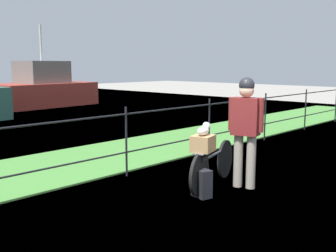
# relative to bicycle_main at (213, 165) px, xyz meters

# --- Properties ---
(ground_plane) EXTENTS (60.00, 60.00, 0.00)m
(ground_plane) POSITION_rel_bicycle_main_xyz_m (-0.54, -0.97, -0.34)
(ground_plane) COLOR gray
(grass_strip) EXTENTS (27.00, 2.40, 0.03)m
(grass_strip) POSITION_rel_bicycle_main_xyz_m (-0.54, 2.77, -0.32)
(grass_strip) COLOR #478438
(grass_strip) RESTS_ON ground
(iron_fence) EXTENTS (18.04, 0.04, 1.18)m
(iron_fence) POSITION_rel_bicycle_main_xyz_m (-0.54, 1.40, 0.35)
(iron_fence) COLOR black
(iron_fence) RESTS_ON ground
(bicycle_main) EXTENTS (1.67, 0.52, 0.63)m
(bicycle_main) POSITION_rel_bicycle_main_xyz_m (0.00, 0.00, 0.00)
(bicycle_main) COLOR black
(bicycle_main) RESTS_ON ground
(wooden_crate) EXTENTS (0.39, 0.36, 0.23)m
(wooden_crate) POSITION_rel_bicycle_main_xyz_m (-0.39, -0.11, 0.41)
(wooden_crate) COLOR #A87F51
(wooden_crate) RESTS_ON bicycle_main
(terrier_dog) EXTENTS (0.32, 0.21, 0.18)m
(terrier_dog) POSITION_rel_bicycle_main_xyz_m (-0.36, -0.11, 0.61)
(terrier_dog) COLOR silver
(terrier_dog) RESTS_ON wooden_crate
(cyclist_person) EXTENTS (0.36, 0.52, 1.68)m
(cyclist_person) POSITION_rel_bicycle_main_xyz_m (0.29, -0.38, 0.67)
(cyclist_person) COLOR gray
(cyclist_person) RESTS_ON ground
(backpack_on_paving) EXTENTS (0.25, 0.32, 0.40)m
(backpack_on_paving) POSITION_rel_bicycle_main_xyz_m (-0.51, -0.19, -0.14)
(backpack_on_paving) COLOR black
(backpack_on_paving) RESTS_ON ground
(moored_boat_far) EXTENTS (4.73, 2.76, 3.63)m
(moored_boat_far) POSITION_rel_bicycle_main_xyz_m (4.47, 13.07, 0.42)
(moored_boat_far) COLOR #9E3328
(moored_boat_far) RESTS_ON ground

